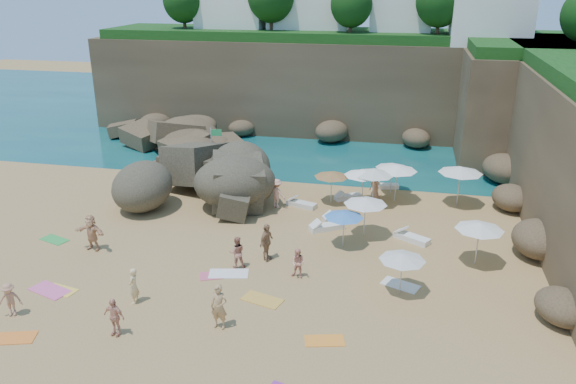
% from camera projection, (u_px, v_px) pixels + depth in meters
% --- Properties ---
extents(ground, '(120.00, 120.00, 0.00)m').
position_uv_depth(ground, '(239.00, 245.00, 29.31)').
color(ground, tan).
rests_on(ground, ground).
extents(seawater, '(120.00, 120.00, 0.00)m').
position_uv_depth(seawater, '(325.00, 116.00, 56.70)').
color(seawater, '#0C4751').
rests_on(seawater, ground).
extents(cliff_back, '(44.00, 8.00, 8.00)m').
position_uv_depth(cliff_back, '(339.00, 86.00, 50.31)').
color(cliff_back, brown).
rests_on(cliff_back, ground).
extents(cliff_corner, '(10.00, 12.00, 8.00)m').
position_uv_depth(cliff_corner, '(527.00, 105.00, 42.81)').
color(cliff_corner, brown).
rests_on(cliff_corner, ground).
extents(rock_promontory, '(12.00, 7.00, 2.00)m').
position_uv_depth(rock_promontory, '(167.00, 148.00, 46.08)').
color(rock_promontory, brown).
rests_on(rock_promontory, ground).
extents(clifftop_buildings, '(28.48, 9.48, 7.00)m').
position_uv_depth(clifftop_buildings, '(354.00, 0.00, 48.26)').
color(clifftop_buildings, white).
rests_on(clifftop_buildings, cliff_back).
extents(clifftop_trees, '(35.60, 23.82, 4.40)m').
position_uv_depth(clifftop_trees, '(370.00, 3.00, 42.17)').
color(clifftop_trees, '#11380F').
rests_on(clifftop_trees, ground).
extents(marina_masts, '(3.10, 0.10, 6.00)m').
position_uv_depth(marina_masts, '(170.00, 80.00, 58.86)').
color(marina_masts, white).
rests_on(marina_masts, ground).
extents(rock_outcrop, '(8.55, 6.83, 3.16)m').
position_uv_depth(rock_outcrop, '(207.00, 197.00, 35.65)').
color(rock_outcrop, brown).
rests_on(rock_outcrop, ground).
extents(flag_pole, '(0.75, 0.17, 3.88)m').
position_uv_depth(flag_pole, '(214.00, 148.00, 37.17)').
color(flag_pole, silver).
rests_on(flag_pole, ground).
extents(parasol_0, '(2.35, 2.35, 2.22)m').
position_uv_depth(parasol_0, '(363.00, 173.00, 33.90)').
color(parasol_0, silver).
rests_on(parasol_0, ground).
extents(parasol_1, '(2.11, 2.11, 2.00)m').
position_uv_depth(parasol_1, '(392.00, 165.00, 35.85)').
color(parasol_1, silver).
rests_on(parasol_1, ground).
extents(parasol_2, '(2.51, 2.51, 2.38)m').
position_uv_depth(parasol_2, '(397.00, 168.00, 34.35)').
color(parasol_2, silver).
rests_on(parasol_2, ground).
extents(parasol_3, '(2.63, 2.63, 2.49)m').
position_uv_depth(parasol_3, '(461.00, 170.00, 33.63)').
color(parasol_3, silver).
rests_on(parasol_3, ground).
extents(parasol_6, '(2.15, 2.15, 2.03)m').
position_uv_depth(parasol_6, '(332.00, 174.00, 34.16)').
color(parasol_6, silver).
rests_on(parasol_6, ground).
extents(parasol_7, '(2.47, 2.47, 2.34)m').
position_uv_depth(parasol_7, '(374.00, 172.00, 33.73)').
color(parasol_7, silver).
rests_on(parasol_7, ground).
extents(parasol_8, '(2.32, 2.32, 2.19)m').
position_uv_depth(parasol_8, '(480.00, 226.00, 26.66)').
color(parasol_8, silver).
rests_on(parasol_8, ground).
extents(parasol_9, '(2.32, 2.32, 2.19)m').
position_uv_depth(parasol_9, '(366.00, 201.00, 29.64)').
color(parasol_9, silver).
rests_on(parasol_9, ground).
extents(parasol_10, '(2.04, 2.04, 1.93)m').
position_uv_depth(parasol_10, '(344.00, 214.00, 28.61)').
color(parasol_10, silver).
rests_on(parasol_10, ground).
extents(parasol_11, '(2.04, 2.04, 1.93)m').
position_uv_depth(parasol_11, '(402.00, 257.00, 24.26)').
color(parasol_11, silver).
rests_on(parasol_11, ground).
extents(lounger_0, '(1.76, 1.43, 0.27)m').
position_uv_depth(lounger_0, '(348.00, 197.00, 35.34)').
color(lounger_0, white).
rests_on(lounger_0, ground).
extents(lounger_1, '(1.86, 0.94, 0.28)m').
position_uv_depth(lounger_1, '(385.00, 186.00, 37.17)').
color(lounger_1, white).
rests_on(lounger_1, ground).
extents(lounger_2, '(1.89, 1.45, 0.29)m').
position_uv_depth(lounger_2, '(338.00, 218.00, 32.24)').
color(lounger_2, white).
rests_on(lounger_2, ground).
extents(lounger_3, '(1.96, 1.17, 0.29)m').
position_uv_depth(lounger_3, '(302.00, 204.00, 34.18)').
color(lounger_3, silver).
rests_on(lounger_3, ground).
extents(lounger_4, '(2.00, 1.54, 0.30)m').
position_uv_depth(lounger_4, '(412.00, 238.00, 29.72)').
color(lounger_4, white).
rests_on(lounger_4, ground).
extents(lounger_5, '(1.98, 1.57, 0.30)m').
position_uv_depth(lounger_5, '(327.00, 227.00, 31.05)').
color(lounger_5, white).
rests_on(lounger_5, ground).
extents(towel_1, '(2.07, 1.48, 0.03)m').
position_uv_depth(towel_1, '(50.00, 290.00, 25.03)').
color(towel_1, '#E55995').
rests_on(towel_1, ground).
extents(towel_2, '(1.86, 1.29, 0.03)m').
position_uv_depth(towel_2, '(13.00, 338.00, 21.71)').
color(towel_2, orange).
rests_on(towel_2, ground).
extents(towel_4, '(1.59, 1.02, 0.03)m').
position_uv_depth(towel_4, '(61.00, 290.00, 25.05)').
color(towel_4, yellow).
rests_on(towel_4, ground).
extents(towel_5, '(2.00, 1.30, 0.03)m').
position_uv_depth(towel_5, '(229.00, 274.00, 26.43)').
color(towel_5, white).
rests_on(towel_5, ground).
extents(towel_9, '(1.78, 1.36, 0.03)m').
position_uv_depth(towel_9, '(217.00, 275.00, 26.31)').
color(towel_9, '#D6536E').
rests_on(towel_9, ground).
extents(towel_10, '(1.66, 1.11, 0.03)m').
position_uv_depth(towel_10, '(325.00, 341.00, 21.57)').
color(towel_10, orange).
rests_on(towel_10, ground).
extents(towel_11, '(1.71, 1.22, 0.03)m').
position_uv_depth(towel_11, '(54.00, 240.00, 29.86)').
color(towel_11, green).
rests_on(towel_11, ground).
extents(towel_12, '(1.93, 1.32, 0.03)m').
position_uv_depth(towel_12, '(262.00, 300.00, 24.30)').
color(towel_12, gold).
rests_on(towel_12, ground).
extents(towel_13, '(1.89, 1.43, 0.03)m').
position_uv_depth(towel_13, '(400.00, 285.00, 25.47)').
color(towel_13, white).
rests_on(towel_13, ground).
extents(person_stand_1, '(0.95, 0.85, 1.60)m').
position_uv_depth(person_stand_1, '(237.00, 252.00, 26.78)').
color(person_stand_1, '#BB745D').
rests_on(person_stand_1, ground).
extents(person_stand_2, '(1.26, 0.89, 1.80)m').
position_uv_depth(person_stand_2, '(277.00, 193.00, 33.79)').
color(person_stand_2, '#E19E7F').
rests_on(person_stand_2, ground).
extents(person_stand_3, '(0.75, 1.20, 1.90)m').
position_uv_depth(person_stand_3, '(266.00, 242.00, 27.46)').
color(person_stand_3, '#9E744F').
rests_on(person_stand_3, ground).
extents(person_stand_4, '(0.85, 0.90, 1.65)m').
position_uv_depth(person_stand_4, '(375.00, 187.00, 35.08)').
color(person_stand_4, tan).
rests_on(person_stand_4, ground).
extents(person_stand_5, '(1.76, 1.00, 1.83)m').
position_uv_depth(person_stand_5, '(163.00, 163.00, 39.25)').
color(person_stand_5, '#B27659').
rests_on(person_stand_5, ground).
extents(person_stand_6, '(0.41, 0.61, 1.62)m').
position_uv_depth(person_stand_6, '(134.00, 286.00, 23.85)').
color(person_stand_6, '#F0CA88').
rests_on(person_stand_6, ground).
extents(person_lie_0, '(1.40, 1.70, 0.39)m').
position_uv_depth(person_lie_0, '(12.00, 312.00, 23.11)').
color(person_lie_0, tan).
rests_on(person_lie_0, ground).
extents(person_lie_1, '(1.15, 1.69, 0.38)m').
position_uv_depth(person_lie_1, '(116.00, 330.00, 21.89)').
color(person_lie_1, '#E49F81').
rests_on(person_lie_1, ground).
extents(person_lie_3, '(2.00, 2.11, 0.50)m').
position_uv_depth(person_lie_3, '(93.00, 245.00, 28.72)').
color(person_lie_3, tan).
rests_on(person_lie_3, ground).
extents(person_lie_4, '(0.79, 1.91, 0.45)m').
position_uv_depth(person_lie_4, '(220.00, 323.00, 22.31)').
color(person_lie_4, tan).
rests_on(person_lie_4, ground).
extents(person_lie_5, '(0.95, 1.52, 0.54)m').
position_uv_depth(person_lie_5, '(298.00, 272.00, 26.02)').
color(person_lie_5, '#E29680').
rests_on(person_lie_5, ground).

